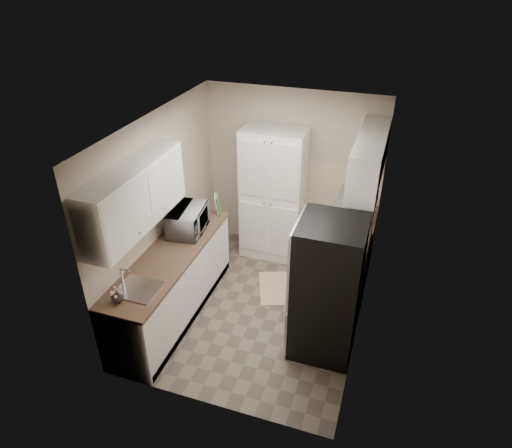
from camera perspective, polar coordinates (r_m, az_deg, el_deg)
name	(u,v)px	position (r m, az deg, el deg)	size (l,w,h in m)	color
ground	(258,307)	(6.17, 0.25, -10.29)	(3.20, 3.20, 0.00)	#665B4C
room_shell	(257,199)	(5.24, 0.06, 3.20)	(2.64, 3.24, 2.52)	beige
pantry_cabinet	(273,195)	(6.70, 2.17, 3.67)	(0.90, 0.55, 2.00)	white
base_cabinet_left	(173,285)	(5.91, -10.32, -7.51)	(0.60, 2.30, 0.88)	white
countertop_left	(170,255)	(5.64, -10.75, -3.84)	(0.63, 2.33, 0.04)	brown
base_cabinet_right	(349,245)	(6.69, 11.59, -2.63)	(0.60, 0.80, 0.88)	white
countertop_right	(353,218)	(6.45, 12.01, 0.79)	(0.63, 0.83, 0.04)	brown
electric_range	(339,275)	(6.01, 10.36, -6.31)	(0.71, 0.78, 1.13)	#B7B7BC
refrigerator	(327,289)	(5.16, 8.87, -8.08)	(0.70, 0.72, 1.70)	#B7B7BC
microwave	(188,220)	(5.95, -8.51, 0.49)	(0.60, 0.41, 0.33)	silver
wine_bottle	(185,212)	(6.19, -8.81, 1.50)	(0.07, 0.07, 0.29)	black
flower_vase	(117,296)	(5.00, -16.94, -8.66)	(0.13, 0.13, 0.13)	silver
cutting_board	(219,204)	(6.35, -4.71, 2.52)	(0.02, 0.22, 0.28)	#479237
toaster_oven	(359,212)	(6.34, 12.78, 1.47)	(0.29, 0.37, 0.22)	#B6B6BC
fruit_basket	(361,202)	(6.25, 13.01, 2.73)	(0.28, 0.28, 0.12)	#FD6013
kitchen_mat	(276,288)	(6.47, 2.55, -7.98)	(0.46, 0.74, 0.01)	beige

